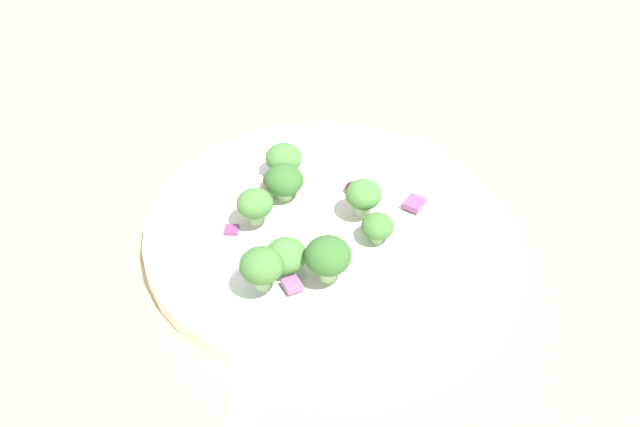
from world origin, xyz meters
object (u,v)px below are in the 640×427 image
(plate, at_px, (320,234))
(broccoli_floret_2, at_px, (255,204))
(broccoli_floret_1, at_px, (284,159))
(broccoli_floret_0, at_px, (261,266))

(plate, bearing_deg, broccoli_floret_2, 44.21)
(broccoli_floret_1, height_order, broccoli_floret_2, broccoli_floret_2)
(broccoli_floret_0, relative_size, broccoli_floret_2, 1.11)
(plate, xyz_separation_m, broccoli_floret_0, (-0.02, 0.07, 0.03))
(broccoli_floret_0, bearing_deg, plate, -75.24)
(plate, bearing_deg, broccoli_floret_1, -19.54)
(broccoli_floret_0, bearing_deg, broccoli_floret_1, -48.64)
(plate, bearing_deg, broccoli_floret_0, 104.76)
(broccoli_floret_0, xyz_separation_m, broccoli_floret_1, (0.08, -0.09, -0.01))
(plate, xyz_separation_m, broccoli_floret_1, (0.06, -0.02, 0.02))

